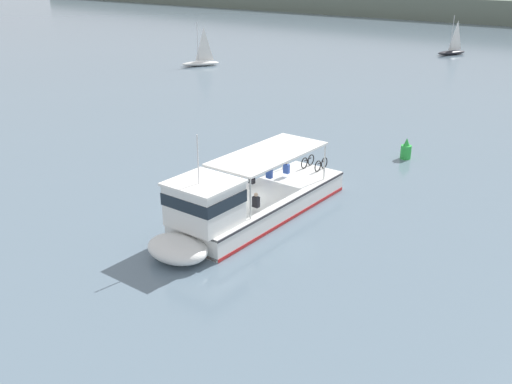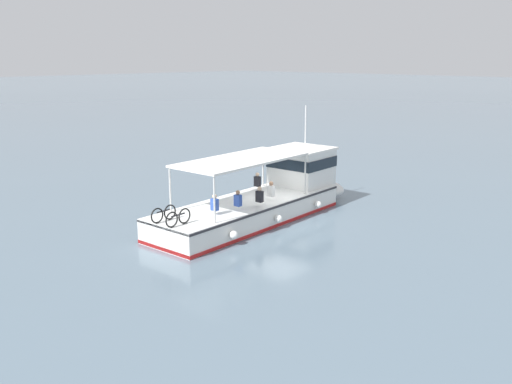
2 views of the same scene
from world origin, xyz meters
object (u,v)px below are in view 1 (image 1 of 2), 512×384
at_px(sailboat_outer_anchorage, 201,62).
at_px(channel_buoy, 406,150).
at_px(sailboat_far_left, 452,51).
at_px(ferry_main, 243,205).

xyz_separation_m(sailboat_outer_anchorage, channel_buoy, (36.97, -17.04, 0.03)).
height_order(sailboat_outer_anchorage, channel_buoy, sailboat_outer_anchorage).
relative_size(sailboat_outer_anchorage, channel_buoy, 3.86).
bearing_deg(sailboat_far_left, ferry_main, -76.02).
bearing_deg(sailboat_outer_anchorage, ferry_main, -41.62).
distance_m(ferry_main, sailboat_far_left, 63.63).
bearing_deg(sailboat_outer_anchorage, sailboat_far_left, 56.00).
xyz_separation_m(ferry_main, sailboat_far_left, (-15.37, 61.74, -0.48)).
height_order(ferry_main, sailboat_far_left, sailboat_far_left).
relative_size(ferry_main, sailboat_far_left, 2.40).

